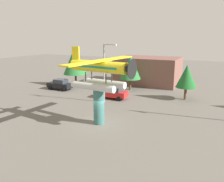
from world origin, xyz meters
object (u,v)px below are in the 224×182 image
storefront_building (148,70)px  tree_center_back (187,76)px  floatplane_monument (100,72)px  streetlight_primary (105,69)px  car_mid_red (113,93)px  car_near_black (60,84)px  tree_west (75,61)px  tree_east (130,67)px  display_pedestal (99,106)px

storefront_building → tree_center_back: 11.95m
floatplane_monument → streetlight_primary: 7.94m
car_mid_red → floatplane_monument: bearing=108.1°
floatplane_monument → car_near_black: floatplane_monument is taller
tree_west → car_mid_red: bearing=-26.8°
tree_east → tree_west: bearing=-171.7°
car_mid_red → tree_west: size_ratio=0.61×
car_near_black → car_mid_red: size_ratio=1.00×
streetlight_primary → tree_west: 11.99m
display_pedestal → streetlight_primary: bearing=112.7°
storefront_building → tree_west: bearing=-144.8°
car_mid_red → storefront_building: bearing=-95.1°
tree_west → tree_center_back: bearing=-2.9°
car_near_black → streetlight_primary: size_ratio=0.54×
display_pedestal → car_near_black: display_pedestal is taller
floatplane_monument → storefront_building: size_ratio=0.93×
car_near_black → storefront_building: bearing=-135.3°
car_mid_red → tree_center_back: size_ratio=0.86×
display_pedestal → tree_west: tree_west is taller
display_pedestal → tree_west: 19.31m
car_mid_red → tree_east: bearing=-90.5°
storefront_building → tree_center_back: size_ratio=2.29×
storefront_building → tree_west: (-10.91, -7.71, 2.03)m
car_near_black → tree_center_back: size_ratio=0.86×
display_pedestal → tree_center_back: (6.39, 13.34, 1.45)m
display_pedestal → tree_east: 16.09m
display_pedestal → storefront_building: bearing=94.7°
car_mid_red → tree_west: (-9.79, 4.95, 3.60)m
storefront_building → car_near_black: bearing=-135.3°
car_near_black → storefront_building: size_ratio=0.38×
car_mid_red → storefront_building: storefront_building is taller
tree_west → tree_east: (9.85, 1.43, -0.75)m
display_pedestal → storefront_building: 22.08m
tree_east → car_mid_red: bearing=-90.5°
streetlight_primary → tree_east: 8.53m
tree_west → display_pedestal: bearing=-48.3°
car_near_black → tree_center_back: (19.72, 2.75, 2.41)m
tree_east → streetlight_primary: bearing=-91.0°
display_pedestal → car_mid_red: display_pedestal is taller
car_mid_red → storefront_building: (1.13, 12.66, 1.57)m
car_mid_red → tree_center_back: tree_center_back is taller
tree_center_back → floatplane_monument: bearing=-115.1°
tree_east → tree_center_back: size_ratio=1.16×
streetlight_primary → tree_center_back: streetlight_primary is taller
display_pedestal → car_mid_red: size_ratio=0.88×
display_pedestal → floatplane_monument: 3.51m
display_pedestal → streetlight_primary: 8.28m
tree_east → tree_center_back: 9.57m
floatplane_monument → storefront_building: (-1.93, 22.01, -2.90)m
tree_center_back → storefront_building: bearing=133.4°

